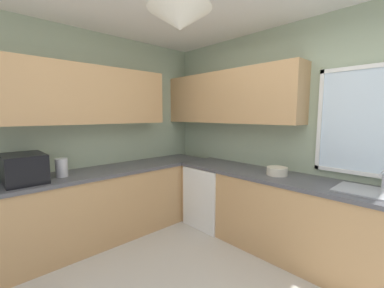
# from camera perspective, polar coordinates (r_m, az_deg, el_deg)

# --- Properties ---
(room_shell) EXTENTS (3.96, 3.63, 2.68)m
(room_shell) POSITION_cam_1_polar(r_m,az_deg,el_deg) (2.73, -4.23, 12.77)
(room_shell) COLOR #9EAD8E
(room_shell) RESTS_ON ground_plane
(counter_run_left) EXTENTS (0.65, 3.24, 0.88)m
(counter_run_left) POSITION_cam_1_polar(r_m,az_deg,el_deg) (3.34, -21.37, -13.28)
(counter_run_left) COLOR tan
(counter_run_left) RESTS_ON ground_plane
(counter_run_back) EXTENTS (3.05, 0.65, 0.88)m
(counter_run_back) POSITION_cam_1_polar(r_m,az_deg,el_deg) (3.03, 22.40, -15.48)
(counter_run_back) COLOR tan
(counter_run_back) RESTS_ON ground_plane
(dishwasher) EXTENTS (0.60, 0.60, 0.84)m
(dishwasher) POSITION_cam_1_polar(r_m,az_deg,el_deg) (3.61, 4.81, -11.75)
(dishwasher) COLOR white
(dishwasher) RESTS_ON ground_plane
(microwave) EXTENTS (0.48, 0.36, 0.29)m
(microwave) POSITION_cam_1_polar(r_m,az_deg,el_deg) (3.02, -34.44, -4.65)
(microwave) COLOR black
(microwave) RESTS_ON counter_run_left
(kettle) EXTENTS (0.13, 0.13, 0.20)m
(kettle) POSITION_cam_1_polar(r_m,az_deg,el_deg) (3.07, -27.98, -4.87)
(kettle) COLOR #B7B7BC
(kettle) RESTS_ON counter_run_left
(sink_assembly) EXTENTS (0.66, 0.40, 0.19)m
(sink_assembly) POSITION_cam_1_polar(r_m,az_deg,el_deg) (2.70, 37.38, -9.04)
(sink_assembly) COLOR #9EA0A5
(sink_assembly) RESTS_ON counter_run_back
(bowl) EXTENTS (0.23, 0.23, 0.09)m
(bowl) POSITION_cam_1_polar(r_m,az_deg,el_deg) (2.97, 19.06, -5.95)
(bowl) COLOR beige
(bowl) RESTS_ON counter_run_back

